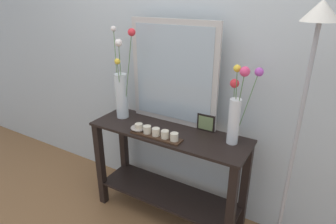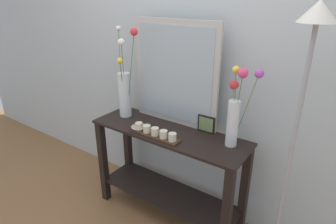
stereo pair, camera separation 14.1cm
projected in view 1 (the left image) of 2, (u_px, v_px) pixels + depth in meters
The scene contains 10 objects.
ground_plane at pixel (168, 214), 2.39m from camera, with size 7.00×6.00×0.02m, color brown.
wall_back at pixel (189, 46), 2.12m from camera, with size 6.40×0.08×2.70m, color #B2BCC1.
console_table at pixel (168, 166), 2.21m from camera, with size 1.21×0.39×0.77m.
mirror_leaning at pixel (173, 74), 2.09m from camera, with size 0.71×0.03×0.78m.
tall_vase_left at pixel (122, 89), 2.24m from camera, with size 0.33×0.23×0.71m.
vase_right at pixel (237, 109), 1.84m from camera, with size 0.19×0.20×0.54m.
candle_tray at pixel (156, 133), 1.99m from camera, with size 0.39×0.09×0.07m.
picture_frame_small at pixel (206, 123), 2.07m from camera, with size 0.14×0.01×0.13m.
decorative_bowl at pixel (138, 128), 2.09m from camera, with size 0.12×0.12×0.04m.
floor_lamp at pixel (302, 110), 1.50m from camera, with size 0.24×0.24×1.69m.
Camera 1 is at (0.95, -1.61, 1.71)m, focal length 30.33 mm.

